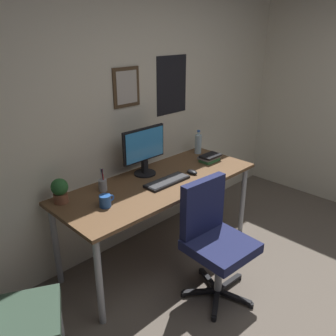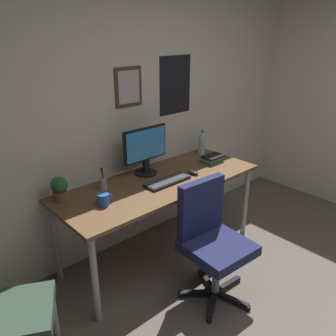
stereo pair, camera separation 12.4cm
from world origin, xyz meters
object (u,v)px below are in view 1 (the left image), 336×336
object	(u,v)px
potted_plant	(60,190)
pen_cup	(103,185)
side_chair	(8,313)
book_stack_left	(210,158)
office_chair	(213,235)
monitor	(144,149)
computer_mouse	(192,172)
keyboard	(167,181)
water_bottle	(198,144)
coffee_mug_near	(105,201)

from	to	relation	value
potted_plant	pen_cup	distance (m)	0.35
side_chair	book_stack_left	world-z (taller)	side_chair
office_chair	pen_cup	distance (m)	0.98
side_chair	book_stack_left	distance (m)	2.20
monitor	computer_mouse	size ratio (longest dim) A/B	4.18
monitor	computer_mouse	distance (m)	0.49
side_chair	keyboard	distance (m)	1.54
computer_mouse	side_chair	bearing A→B (deg)	-173.46
keyboard	water_bottle	world-z (taller)	water_bottle
monitor	keyboard	distance (m)	0.36
office_chair	computer_mouse	distance (m)	0.71
pen_cup	potted_plant	bearing A→B (deg)	170.72
potted_plant	coffee_mug_near	bearing A→B (deg)	-55.36
keyboard	monitor	bearing A→B (deg)	92.21
potted_plant	side_chair	bearing A→B (deg)	-140.53
coffee_mug_near	monitor	bearing A→B (deg)	22.79
potted_plant	book_stack_left	xyz separation A→B (m)	(1.50, -0.25, -0.07)
monitor	potted_plant	size ratio (longest dim) A/B	2.36
side_chair	monitor	distance (m)	1.65
keyboard	computer_mouse	distance (m)	0.30
coffee_mug_near	book_stack_left	xyz separation A→B (m)	(1.29, 0.04, -0.01)
pen_cup	book_stack_left	distance (m)	1.17
pen_cup	office_chair	bearing A→B (deg)	-63.39
computer_mouse	coffee_mug_near	size ratio (longest dim) A/B	0.87
office_chair	computer_mouse	world-z (taller)	office_chair
computer_mouse	water_bottle	world-z (taller)	water_bottle
side_chair	keyboard	world-z (taller)	side_chair
coffee_mug_near	book_stack_left	bearing A→B (deg)	1.93
office_chair	side_chair	size ratio (longest dim) A/B	1.09
pen_cup	water_bottle	bearing A→B (deg)	2.14
side_chair	computer_mouse	distance (m)	1.83
book_stack_left	coffee_mug_near	bearing A→B (deg)	-178.07
side_chair	computer_mouse	xyz separation A→B (m)	(1.80, 0.21, 0.28)
side_chair	monitor	size ratio (longest dim) A/B	1.90
monitor	coffee_mug_near	size ratio (longest dim) A/B	3.64
computer_mouse	keyboard	bearing A→B (deg)	175.63
computer_mouse	book_stack_left	bearing A→B (deg)	13.78
side_chair	computer_mouse	bearing A→B (deg)	6.54
monitor	computer_mouse	xyz separation A→B (m)	(0.31, -0.31, -0.22)
office_chair	keyboard	distance (m)	0.63
monitor	water_bottle	bearing A→B (deg)	1.94
office_chair	coffee_mug_near	distance (m)	0.86
computer_mouse	office_chair	bearing A→B (deg)	-123.77
office_chair	monitor	world-z (taller)	monitor
keyboard	book_stack_left	world-z (taller)	book_stack_left
monitor	coffee_mug_near	world-z (taller)	monitor
potted_plant	office_chair	bearing A→B (deg)	-49.36
keyboard	pen_cup	size ratio (longest dim) A/B	2.15
keyboard	potted_plant	world-z (taller)	potted_plant
keyboard	coffee_mug_near	bearing A→B (deg)	177.89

